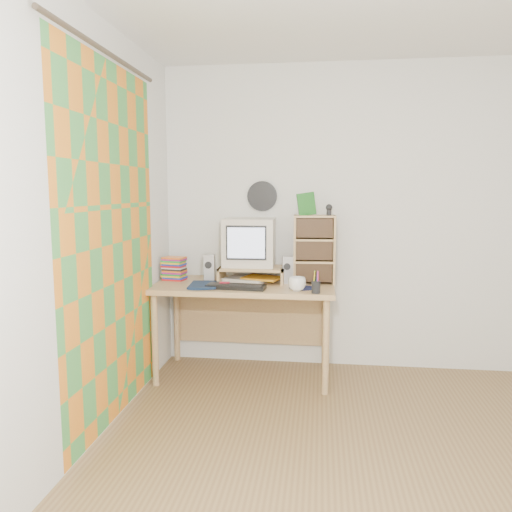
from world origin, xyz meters
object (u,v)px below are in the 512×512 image
(desk, at_px, (245,299))
(keyboard, at_px, (236,287))
(diary, at_px, (190,283))
(dvd_stack, at_px, (174,265))
(mug, at_px, (297,284))
(crt_monitor, at_px, (249,242))
(cd_rack, at_px, (314,249))

(desk, xyz_separation_m, keyboard, (-0.03, -0.27, 0.15))
(keyboard, distance_m, diary, 0.36)
(desk, distance_m, diary, 0.48)
(dvd_stack, distance_m, mug, 1.07)
(crt_monitor, distance_m, dvd_stack, 0.64)
(dvd_stack, bearing_deg, keyboard, -17.65)
(crt_monitor, height_order, mug, crt_monitor)
(crt_monitor, bearing_deg, desk, -102.60)
(crt_monitor, bearing_deg, mug, -44.38)
(keyboard, relative_size, dvd_stack, 1.81)
(diary, bearing_deg, keyboard, -9.93)
(dvd_stack, relative_size, cd_rack, 0.45)
(desk, distance_m, crt_monitor, 0.46)
(cd_rack, xyz_separation_m, diary, (-0.93, -0.28, -0.24))
(desk, height_order, keyboard, keyboard)
(dvd_stack, height_order, cd_rack, cd_rack)
(crt_monitor, xyz_separation_m, cd_rack, (0.52, -0.05, -0.04))
(desk, bearing_deg, dvd_stack, 176.70)
(dvd_stack, bearing_deg, crt_monitor, 15.27)
(desk, height_order, crt_monitor, crt_monitor)
(mug, bearing_deg, cd_rack, 70.68)
(mug, height_order, diary, mug)
(crt_monitor, height_order, diary, crt_monitor)
(mug, xyz_separation_m, diary, (-0.82, 0.05, -0.02))
(desk, height_order, cd_rack, cd_rack)
(keyboard, relative_size, cd_rack, 0.82)
(desk, relative_size, dvd_stack, 5.74)
(diary, bearing_deg, mug, -8.92)
(desk, height_order, diary, diary)
(desk, distance_m, cd_rack, 0.67)
(desk, distance_m, keyboard, 0.31)
(crt_monitor, distance_m, keyboard, 0.46)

